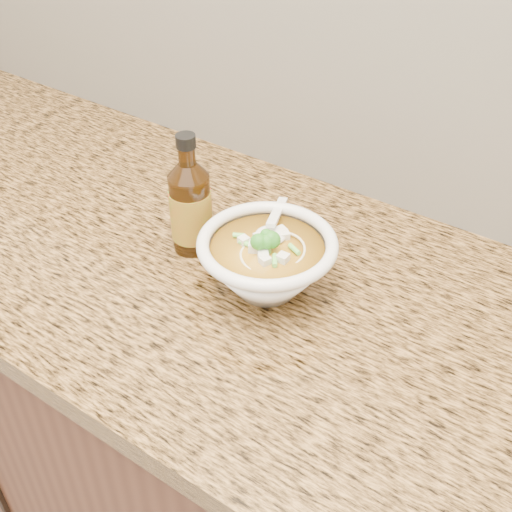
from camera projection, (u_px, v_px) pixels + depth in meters
The scene contains 4 objects.
cabinet at pixel (287, 472), 1.26m from camera, with size 4.00×0.65×0.86m, color #371B10.
counter_slab at pixel (296, 303), 0.99m from camera, with size 4.00×0.68×0.04m, color olive.
soup_bowl at pixel (267, 263), 0.95m from camera, with size 0.21×0.23×0.12m.
hot_sauce_bottle at pixel (191, 208), 1.02m from camera, with size 0.07×0.07×0.21m.
Camera 1 is at (0.36, 1.04, 1.55)m, focal length 45.00 mm.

